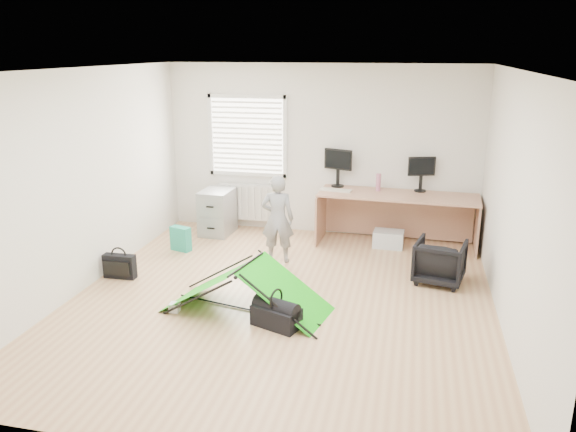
% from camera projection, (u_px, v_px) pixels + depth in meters
% --- Properties ---
extents(ground, '(5.50, 5.50, 0.00)m').
position_uv_depth(ground, '(281.00, 301.00, 6.75)').
color(ground, tan).
rests_on(ground, ground).
extents(back_wall, '(5.00, 0.02, 2.70)m').
position_uv_depth(back_wall, '(321.00, 151.00, 8.93)').
color(back_wall, silver).
rests_on(back_wall, ground).
extents(window, '(1.20, 0.06, 1.20)m').
position_uv_depth(window, '(247.00, 136.00, 9.09)').
color(window, silver).
rests_on(window, back_wall).
extents(radiator, '(1.00, 0.12, 0.60)m').
position_uv_depth(radiator, '(248.00, 202.00, 9.37)').
color(radiator, silver).
rests_on(radiator, back_wall).
extents(desk, '(2.41, 0.86, 0.81)m').
position_uv_depth(desk, '(397.00, 220.00, 8.53)').
color(desk, '#AC7B60').
rests_on(desk, ground).
extents(filing_cabinet, '(0.49, 0.64, 0.73)m').
position_uv_depth(filing_cabinet, '(217.00, 212.00, 9.11)').
color(filing_cabinet, gray).
rests_on(filing_cabinet, ground).
extents(monitor_left, '(0.47, 0.24, 0.44)m').
position_uv_depth(monitor_left, '(338.00, 173.00, 8.83)').
color(monitor_left, black).
rests_on(monitor_left, desk).
extents(monitor_right, '(0.42, 0.21, 0.40)m').
position_uv_depth(monitor_right, '(421.00, 179.00, 8.54)').
color(monitor_right, black).
rests_on(monitor_right, desk).
extents(keyboard, '(0.50, 0.23, 0.02)m').
position_uv_depth(keyboard, '(336.00, 190.00, 8.62)').
color(keyboard, beige).
rests_on(keyboard, desk).
extents(thermos, '(0.09, 0.09, 0.27)m').
position_uv_depth(thermos, '(378.00, 182.00, 8.59)').
color(thermos, '#AD6180').
rests_on(thermos, desk).
extents(office_chair, '(0.72, 0.73, 0.56)m').
position_uv_depth(office_chair, '(440.00, 262.00, 7.22)').
color(office_chair, black).
rests_on(office_chair, ground).
extents(person, '(0.49, 0.36, 1.26)m').
position_uv_depth(person, '(278.00, 219.00, 7.83)').
color(person, gray).
rests_on(person, ground).
extents(kite, '(1.97, 1.18, 0.57)m').
position_uv_depth(kite, '(247.00, 288.00, 6.42)').
color(kite, '#17B711').
rests_on(kite, ground).
extents(storage_crate, '(0.46, 0.34, 0.25)m').
position_uv_depth(storage_crate, '(388.00, 239.00, 8.55)').
color(storage_crate, silver).
rests_on(storage_crate, ground).
extents(tote_bag, '(0.34, 0.22, 0.37)m').
position_uv_depth(tote_bag, '(181.00, 239.00, 8.38)').
color(tote_bag, '#209579').
rests_on(tote_bag, ground).
extents(laptop_bag, '(0.43, 0.14, 0.32)m').
position_uv_depth(laptop_bag, '(120.00, 266.00, 7.39)').
color(laptop_bag, black).
rests_on(laptop_bag, ground).
extents(white_box, '(0.11, 0.11, 0.11)m').
position_uv_depth(white_box, '(175.00, 307.00, 6.46)').
color(white_box, silver).
rests_on(white_box, ground).
extents(duffel_bag, '(0.59, 0.44, 0.23)m').
position_uv_depth(duffel_bag, '(276.00, 317.00, 6.10)').
color(duffel_bag, black).
rests_on(duffel_bag, ground).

